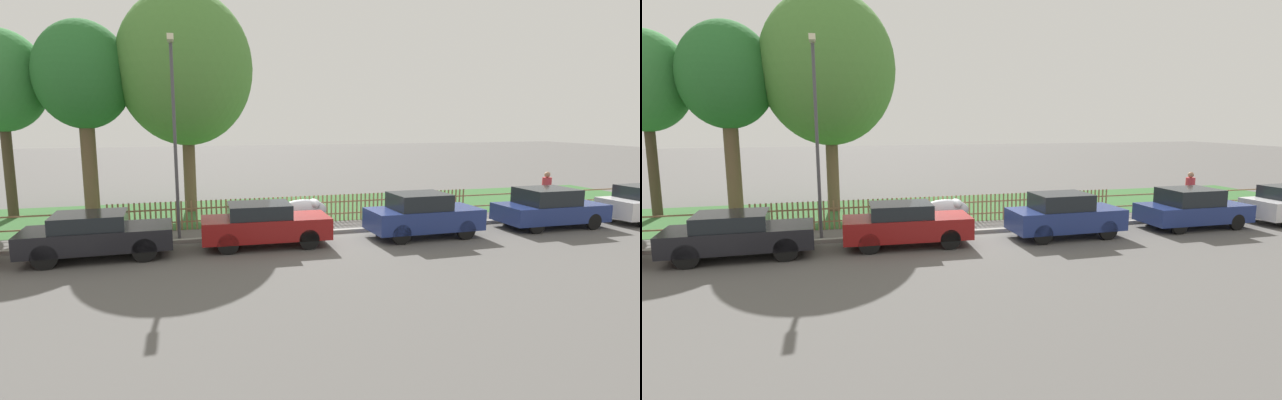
% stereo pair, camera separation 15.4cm
% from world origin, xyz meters
% --- Properties ---
extents(ground_plane, '(120.00, 120.00, 0.00)m').
position_xyz_m(ground_plane, '(0.00, 0.00, 0.00)').
color(ground_plane, '#565451').
extents(kerb_stone, '(36.78, 0.20, 0.12)m').
position_xyz_m(kerb_stone, '(0.00, 0.10, 0.06)').
color(kerb_stone, gray).
rests_on(kerb_stone, ground).
extents(grass_strip, '(36.78, 6.48, 0.01)m').
position_xyz_m(grass_strip, '(0.00, 5.33, 0.01)').
color(grass_strip, '#33602D').
rests_on(grass_strip, ground).
extents(park_fence, '(36.78, 0.05, 1.06)m').
position_xyz_m(park_fence, '(0.00, 2.10, 0.53)').
color(park_fence, olive).
rests_on(park_fence, ground).
extents(parked_car_black_saloon, '(4.10, 1.90, 1.32)m').
position_xyz_m(parked_car_black_saloon, '(-6.88, -1.06, 0.69)').
color(parked_car_black_saloon, black).
rests_on(parked_car_black_saloon, ground).
extents(parked_car_navy_estate, '(4.02, 1.80, 1.37)m').
position_xyz_m(parked_car_navy_estate, '(-2.01, -1.02, 0.71)').
color(parked_car_navy_estate, maroon).
rests_on(parked_car_navy_estate, ground).
extents(parked_car_red_compact, '(3.83, 1.70, 1.51)m').
position_xyz_m(parked_car_red_compact, '(3.34, -1.25, 0.76)').
color(parked_car_red_compact, navy).
rests_on(parked_car_red_compact, ground).
extents(parked_car_white_van, '(3.94, 1.78, 1.46)m').
position_xyz_m(parked_car_white_van, '(8.59, -1.11, 0.72)').
color(parked_car_white_van, navy).
rests_on(parked_car_white_van, ground).
extents(covered_motorcycle, '(1.98, 0.73, 1.04)m').
position_xyz_m(covered_motorcycle, '(-0.14, 1.39, 0.63)').
color(covered_motorcycle, black).
rests_on(covered_motorcycle, ground).
extents(tree_nearest_kerb, '(3.47, 3.47, 7.46)m').
position_xyz_m(tree_nearest_kerb, '(-11.08, 6.38, 5.42)').
color(tree_nearest_kerb, '#473828').
rests_on(tree_nearest_kerb, ground).
extents(tree_behind_motorcycle, '(3.69, 3.69, 7.81)m').
position_xyz_m(tree_behind_motorcycle, '(-7.99, 5.72, 5.61)').
color(tree_behind_motorcycle, brown).
rests_on(tree_behind_motorcycle, ground).
extents(tree_mid_park, '(5.58, 5.58, 9.28)m').
position_xyz_m(tree_mid_park, '(-4.08, 5.93, 6.05)').
color(tree_mid_park, brown).
rests_on(tree_mid_park, ground).
extents(pedestrian_near_fence, '(0.50, 0.50, 1.82)m').
position_xyz_m(pedestrian_near_fence, '(10.12, 0.89, 1.03)').
color(pedestrian_near_fence, '#2D3351').
rests_on(pedestrian_near_fence, ground).
extents(street_lamp, '(0.20, 0.79, 6.54)m').
position_xyz_m(street_lamp, '(-4.61, 0.73, 4.04)').
color(street_lamp, '#47474C').
rests_on(street_lamp, ground).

